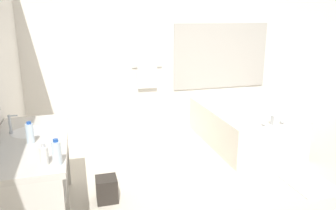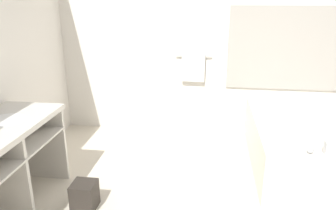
# 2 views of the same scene
# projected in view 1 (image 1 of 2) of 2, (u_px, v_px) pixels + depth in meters

# --- Properties ---
(ground_plane) EXTENTS (16.00, 16.00, 0.00)m
(ground_plane) POSITION_uv_depth(u_px,v_px,m) (216.00, 194.00, 3.68)
(ground_plane) COLOR beige
(ground_plane) RESTS_ON ground
(wall_back_with_blinds) EXTENTS (7.40, 0.13, 2.70)m
(wall_back_with_blinds) POSITION_uv_depth(u_px,v_px,m) (166.00, 52.00, 5.40)
(wall_back_with_blinds) COLOR white
(wall_back_with_blinds) RESTS_ON ground_plane
(vanity_counter) EXTENTS (0.65, 1.50, 0.87)m
(vanity_counter) POSITION_uv_depth(u_px,v_px,m) (32.00, 162.00, 3.00)
(vanity_counter) COLOR silver
(vanity_counter) RESTS_ON ground_plane
(sink_faucet) EXTENTS (0.09, 0.04, 0.18)m
(sink_faucet) POSITION_uv_depth(u_px,v_px,m) (10.00, 124.00, 3.06)
(sink_faucet) COLOR silver
(sink_faucet) RESTS_ON vanity_counter
(bathtub) EXTENTS (1.09, 1.78, 0.68)m
(bathtub) POSITION_uv_depth(u_px,v_px,m) (243.00, 124.00, 5.07)
(bathtub) COLOR silver
(bathtub) RESTS_ON ground_plane
(water_bottle_1) EXTENTS (0.07, 0.07, 0.20)m
(water_bottle_1) POSITION_uv_depth(u_px,v_px,m) (57.00, 153.00, 2.41)
(water_bottle_1) COLOR silver
(water_bottle_1) RESTS_ON vanity_counter
(water_bottle_2) EXTENTS (0.07, 0.07, 0.19)m
(water_bottle_2) POSITION_uv_depth(u_px,v_px,m) (30.00, 133.00, 2.83)
(water_bottle_2) COLOR silver
(water_bottle_2) RESTS_ON vanity_counter
(soap_dispenser) EXTENTS (0.06, 0.06, 0.17)m
(soap_dispenser) POSITION_uv_depth(u_px,v_px,m) (44.00, 155.00, 2.42)
(soap_dispenser) COLOR white
(soap_dispenser) RESTS_ON vanity_counter
(waste_bin) EXTENTS (0.22, 0.22, 0.27)m
(waste_bin) POSITION_uv_depth(u_px,v_px,m) (107.00, 189.00, 3.51)
(waste_bin) COLOR #2D2823
(waste_bin) RESTS_ON ground_plane
(bath_mat) EXTENTS (0.50, 0.74, 0.02)m
(bath_mat) POSITION_uv_depth(u_px,v_px,m) (306.00, 181.00, 3.94)
(bath_mat) COLOR white
(bath_mat) RESTS_ON ground_plane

